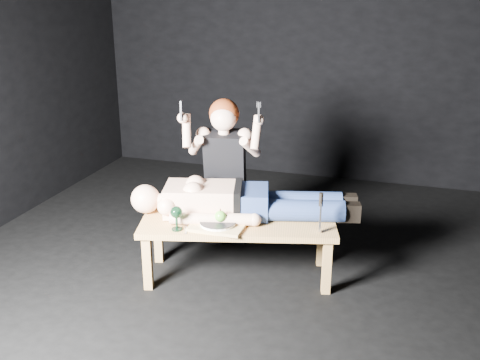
# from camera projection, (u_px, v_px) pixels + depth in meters

# --- Properties ---
(ground) EXTENTS (5.00, 5.00, 0.00)m
(ground) POSITION_uv_depth(u_px,v_px,m) (260.00, 280.00, 4.22)
(ground) COLOR black
(ground) RESTS_ON ground
(back_wall) EXTENTS (5.00, 0.00, 5.00)m
(back_wall) POSITION_uv_depth(u_px,v_px,m) (325.00, 41.00, 5.97)
(back_wall) COLOR black
(back_wall) RESTS_ON ground
(table) EXTENTS (1.50, 0.87, 0.45)m
(table) POSITION_uv_depth(u_px,v_px,m) (238.00, 249.00, 4.21)
(table) COLOR tan
(table) RESTS_ON ground
(lying_man) EXTENTS (1.55, 0.82, 0.28)m
(lying_man) POSITION_uv_depth(u_px,v_px,m) (245.00, 197.00, 4.20)
(lying_man) COLOR #D4A689
(lying_man) RESTS_ON table
(kneeling_woman) EXTENTS (0.83, 0.89, 1.30)m
(kneeling_woman) POSITION_uv_depth(u_px,v_px,m) (226.00, 171.00, 4.58)
(kneeling_woman) COLOR black
(kneeling_woman) RESTS_ON ground
(serving_tray) EXTENTS (0.38, 0.28, 0.02)m
(serving_tray) POSITION_uv_depth(u_px,v_px,m) (218.00, 226.00, 4.02)
(serving_tray) COLOR tan
(serving_tray) RESTS_ON table
(plate) EXTENTS (0.25, 0.25, 0.02)m
(plate) POSITION_uv_depth(u_px,v_px,m) (218.00, 223.00, 4.02)
(plate) COLOR white
(plate) RESTS_ON serving_tray
(apple) EXTENTS (0.08, 0.08, 0.08)m
(apple) POSITION_uv_depth(u_px,v_px,m) (220.00, 216.00, 4.00)
(apple) COLOR #459420
(apple) RESTS_ON plate
(goblet) EXTENTS (0.10, 0.10, 0.18)m
(goblet) POSITION_uv_depth(u_px,v_px,m) (177.00, 218.00, 3.96)
(goblet) COLOR black
(goblet) RESTS_ON table
(fork_flat) EXTENTS (0.07, 0.14, 0.01)m
(fork_flat) POSITION_uv_depth(u_px,v_px,m) (186.00, 230.00, 3.98)
(fork_flat) COLOR #B2B2B7
(fork_flat) RESTS_ON table
(knife_flat) EXTENTS (0.04, 0.15, 0.01)m
(knife_flat) POSITION_uv_depth(u_px,v_px,m) (238.00, 229.00, 3.99)
(knife_flat) COLOR #B2B2B7
(knife_flat) RESTS_ON table
(spoon_flat) EXTENTS (0.11, 0.12, 0.01)m
(spoon_flat) POSITION_uv_depth(u_px,v_px,m) (237.00, 225.00, 4.05)
(spoon_flat) COLOR #B2B2B7
(spoon_flat) RESTS_ON table
(carving_knife) EXTENTS (0.05, 0.05, 0.29)m
(carving_knife) POSITION_uv_depth(u_px,v_px,m) (320.00, 213.00, 3.89)
(carving_knife) COLOR #B2B2B7
(carving_knife) RESTS_ON table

